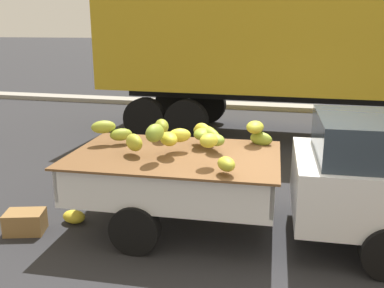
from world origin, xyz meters
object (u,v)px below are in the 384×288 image
at_px(pickup_truck, 323,176).
at_px(produce_crate, 25,222).
at_px(semi_trailer, 341,37).
at_px(fallen_banana_bunch_near_tailgate, 74,217).

bearing_deg(pickup_truck, produce_crate, -171.20).
relative_size(semi_trailer, produce_crate, 23.12).
xyz_separation_m(semi_trailer, produce_crate, (-4.50, -6.33, -2.39)).
distance_m(fallen_banana_bunch_near_tailgate, produce_crate, 0.67).
bearing_deg(fallen_banana_bunch_near_tailgate, produce_crate, -138.89).
xyz_separation_m(fallen_banana_bunch_near_tailgate, produce_crate, (-0.50, -0.44, 0.06)).
bearing_deg(produce_crate, fallen_banana_bunch_near_tailgate, 41.11).
distance_m(semi_trailer, produce_crate, 8.12).
bearing_deg(semi_trailer, pickup_truck, -95.06).
relative_size(semi_trailer, fallen_banana_bunch_near_tailgate, 34.23).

